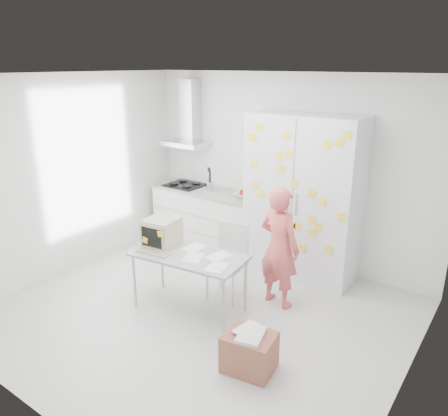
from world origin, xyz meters
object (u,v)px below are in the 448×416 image
Objects in this scene: chair at (229,256)px; cardboard_box at (249,351)px; person at (279,247)px; desk at (171,242)px.

cardboard_box is at bearing -55.95° from chair.
chair is (-0.59, -0.19, -0.21)m from person.
person is 1.07× the size of desk.
cardboard_box is (0.38, -1.24, -0.55)m from person.
desk reaches higher than cardboard_box.
person is 1.57× the size of chair.
person is 1.28m from desk.
desk is 0.75m from chair.
desk is (-1.05, -0.72, 0.06)m from person.
chair is at bearing 42.38° from desk.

